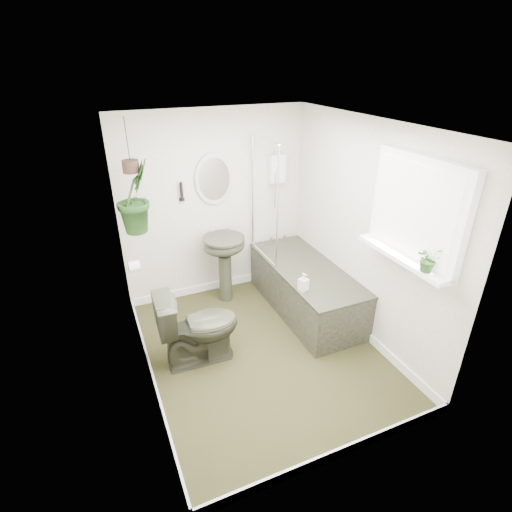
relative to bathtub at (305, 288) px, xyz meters
name	(u,v)px	position (x,y,z in m)	size (l,w,h in m)	color
floor	(262,351)	(-0.80, -0.50, -0.30)	(2.30, 2.80, 0.02)	black
ceiling	(263,124)	(-0.80, -0.50, 2.02)	(2.30, 2.80, 0.02)	white
wall_back	(215,206)	(-0.80, 0.91, 0.86)	(2.30, 0.02, 2.30)	silver
wall_front	(353,342)	(-0.80, -1.91, 0.86)	(2.30, 0.02, 2.30)	silver
wall_left	(135,278)	(-1.96, -0.50, 0.86)	(0.02, 2.80, 2.30)	silver
wall_right	(364,233)	(0.36, -0.50, 0.86)	(0.02, 2.80, 2.30)	silver
skirting	(262,346)	(-0.80, -0.50, -0.24)	(2.30, 2.80, 0.10)	white
bathtub	(305,288)	(0.00, 0.00, 0.00)	(0.72, 1.72, 0.58)	#313325
bath_screen	(264,201)	(-0.33, 0.49, 0.99)	(0.04, 0.72, 1.40)	silver
shower_box	(277,168)	(0.00, 0.84, 1.26)	(0.20, 0.10, 0.35)	white
oval_mirror	(214,179)	(-0.81, 0.87, 1.21)	(0.46, 0.03, 0.62)	beige
wall_sconce	(182,192)	(-1.21, 0.86, 1.11)	(0.04, 0.04, 0.22)	black
toilet_roll_holder	(134,266)	(-1.90, 0.20, 0.61)	(0.11, 0.11, 0.11)	white
window_recess	(417,210)	(0.29, -1.20, 1.36)	(0.08, 1.00, 0.90)	white
window_sill	(402,257)	(0.22, -1.20, 0.94)	(0.18, 1.00, 0.04)	white
window_blinds	(413,211)	(0.24, -1.20, 1.36)	(0.01, 0.86, 0.76)	white
toilet	(198,326)	(-1.43, -0.36, 0.11)	(0.45, 0.79, 0.81)	#313325
pedestal_sink	(225,269)	(-0.81, 0.60, 0.14)	(0.51, 0.43, 0.86)	#313325
sill_plant	(429,259)	(0.19, -1.50, 1.07)	(0.19, 0.17, 0.21)	black
hanging_plant	(135,197)	(-1.77, 0.45, 1.25)	(0.40, 0.32, 0.73)	black
soap_bottle	(304,282)	(-0.29, -0.43, 0.39)	(0.09, 0.09, 0.20)	black
hanging_pot	(131,166)	(-1.77, 0.45, 1.55)	(0.16, 0.16, 0.12)	#2E1F18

